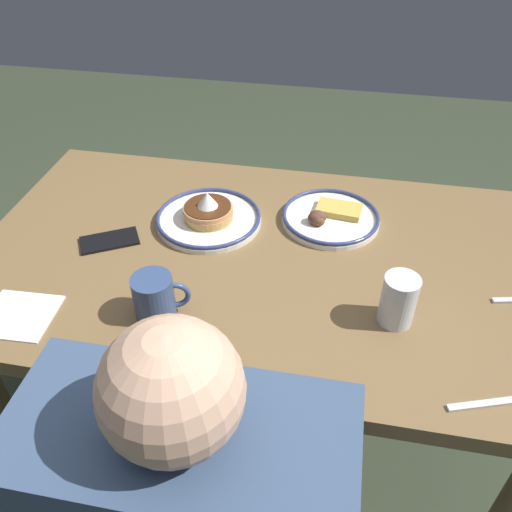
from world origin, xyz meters
TOP-DOWN VIEW (x-y plane):
  - ground_plane at (0.00, 0.00)m, footprint 6.00×6.00m
  - dining_table at (0.00, 0.00)m, footprint 1.45×0.85m
  - plate_near_main at (0.17, -0.11)m, footprint 0.28×0.28m
  - plate_center_pancakes at (-0.14, -0.18)m, footprint 0.26×0.26m
  - coffee_mug at (0.19, 0.24)m, footprint 0.12×0.09m
  - drinking_glass at (-0.31, 0.16)m, footprint 0.07×0.07m
  - cell_phone at (0.40, 0.02)m, footprint 0.16×0.13m
  - paper_napkin at (0.49, 0.30)m, footprint 0.16×0.15m
  - fork_near at (-0.50, 0.34)m, footprint 0.20×0.08m

SIDE VIEW (x-z plane):
  - ground_plane at x=0.00m, z-range 0.00..0.00m
  - dining_table at x=0.00m, z-range 0.29..1.05m
  - paper_napkin at x=0.49m, z-range 0.76..0.76m
  - fork_near at x=-0.50m, z-range 0.76..0.76m
  - cell_phone at x=0.40m, z-range 0.76..0.76m
  - plate_center_pancakes at x=-0.14m, z-range 0.75..0.79m
  - plate_near_main at x=0.17m, z-range 0.73..0.82m
  - coffee_mug at x=0.19m, z-range 0.76..0.86m
  - drinking_glass at x=-0.31m, z-range 0.75..0.87m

